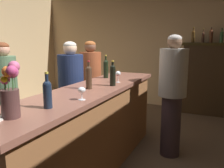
{
  "coord_description": "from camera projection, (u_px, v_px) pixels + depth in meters",
  "views": [
    {
      "loc": [
        1.92,
        -2.44,
        1.63
      ],
      "look_at": [
        0.73,
        0.15,
        1.1
      ],
      "focal_mm": 37.78,
      "sensor_mm": 36.0,
      "label": 1
    }
  ],
  "objects": [
    {
      "name": "floor",
      "position": [
        60.0,
        159.0,
        3.27
      ],
      "size": [
        8.66,
        8.66,
        0.0
      ],
      "primitive_type": "plane",
      "color": "brown",
      "rests_on": "ground"
    },
    {
      "name": "display_bottle_midright",
      "position": [
        222.0,
        36.0,
        4.93
      ],
      "size": [
        0.07,
        0.07,
        0.3
      ],
      "color": "#294F2C",
      "rests_on": "display_cabinet"
    },
    {
      "name": "display_bottle_center",
      "position": [
        211.0,
        36.0,
        5.01
      ],
      "size": [
        0.08,
        0.08,
        0.32
      ],
      "color": "#4E2615",
      "rests_on": "display_cabinet"
    },
    {
      "name": "wine_glass_mid",
      "position": [
        82.0,
        91.0,
        2.23
      ],
      "size": [
        0.07,
        0.07,
        0.13
      ],
      "color": "white",
      "rests_on": "bar_counter"
    },
    {
      "name": "display_cabinet",
      "position": [
        204.0,
        77.0,
        5.21
      ],
      "size": [
        0.98,
        0.42,
        1.58
      ],
      "color": "#302112",
      "rests_on": "ground"
    },
    {
      "name": "wine_bottle_merlot",
      "position": [
        113.0,
        74.0,
        2.92
      ],
      "size": [
        0.07,
        0.07,
        0.32
      ],
      "color": "black",
      "rests_on": "bar_counter"
    },
    {
      "name": "bar_counter",
      "position": [
        89.0,
        131.0,
        2.86
      ],
      "size": [
        0.67,
        3.04,
        1.07
      ],
      "color": "brown",
      "rests_on": "ground"
    },
    {
      "name": "patron_tall",
      "position": [
        71.0,
        89.0,
        3.65
      ],
      "size": [
        0.39,
        0.39,
        1.61
      ],
      "rotation": [
        0.0,
        0.0,
        -1.0
      ],
      "color": "#B3B090",
      "rests_on": "ground"
    },
    {
      "name": "wine_bottle_riesling",
      "position": [
        47.0,
        93.0,
        1.96
      ],
      "size": [
        0.07,
        0.07,
        0.31
      ],
      "color": "#172336",
      "rests_on": "bar_counter"
    },
    {
      "name": "bartender",
      "position": [
        172.0,
        92.0,
        3.25
      ],
      "size": [
        0.38,
        0.38,
        1.7
      ],
      "rotation": [
        0.0,
        0.0,
        3.3
      ],
      "color": "#33252A",
      "rests_on": "ground"
    },
    {
      "name": "display_bottle_left",
      "position": [
        193.0,
        36.0,
        5.16
      ],
      "size": [
        0.08,
        0.08,
        0.33
      ],
      "color": "#4D3314",
      "rests_on": "display_cabinet"
    },
    {
      "name": "wall_back",
      "position": [
        139.0,
        48.0,
        6.04
      ],
      "size": [
        5.43,
        0.12,
        2.87
      ],
      "primitive_type": "cube",
      "color": "tan",
      "rests_on": "ground"
    },
    {
      "name": "patron_redhead",
      "position": [
        6.0,
        95.0,
        3.22
      ],
      "size": [
        0.32,
        0.32,
        1.6
      ],
      "rotation": [
        0.0,
        0.0,
        -0.17
      ],
      "color": "gray",
      "rests_on": "ground"
    },
    {
      "name": "wine_bottle_rose",
      "position": [
        106.0,
        68.0,
        3.54
      ],
      "size": [
        0.07,
        0.07,
        0.34
      ],
      "color": "black",
      "rests_on": "bar_counter"
    },
    {
      "name": "wine_glass_front",
      "position": [
        118.0,
        74.0,
        3.16
      ],
      "size": [
        0.07,
        0.07,
        0.15
      ],
      "color": "white",
      "rests_on": "bar_counter"
    },
    {
      "name": "wine_bottle_chardonnay",
      "position": [
        89.0,
        76.0,
        2.73
      ],
      "size": [
        0.07,
        0.07,
        0.33
      ],
      "color": "#422D1E",
      "rests_on": "bar_counter"
    },
    {
      "name": "patron_in_navy",
      "position": [
        91.0,
        82.0,
        4.22
      ],
      "size": [
        0.38,
        0.38,
        1.62
      ],
      "rotation": [
        0.0,
        0.0,
        -1.09
      ],
      "color": "#2B2D43",
      "rests_on": "ground"
    },
    {
      "name": "flower_arrangement",
      "position": [
        10.0,
        90.0,
        1.71
      ],
      "size": [
        0.17,
        0.17,
        0.41
      ],
      "color": "#492D2C",
      "rests_on": "bar_counter"
    },
    {
      "name": "display_bottle_midleft",
      "position": [
        203.0,
        37.0,
        5.08
      ],
      "size": [
        0.06,
        0.06,
        0.3
      ],
      "color": "#41261A",
      "rests_on": "display_cabinet"
    }
  ]
}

